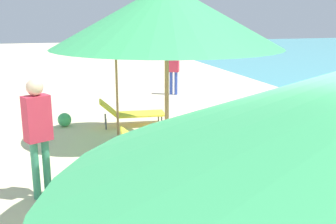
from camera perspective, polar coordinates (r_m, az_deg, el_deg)
The scene contains 8 objects.
umbrella_second at distance 4.53m, azimuth -0.19°, elevation 13.60°, with size 2.59×2.59×3.04m.
lounger_second_shoreside at distance 6.17m, azimuth 1.96°, elevation -8.30°, with size 1.22×0.73×0.61m.
umbrella_farthest at distance 8.31m, azimuth -7.57°, elevation 10.68°, with size 2.55×2.55×2.51m.
lounger_farthest_shoreside at distance 9.72m, azimuth -5.36°, elevation -0.05°, with size 1.62×0.74×0.65m.
lounger_farthest_inland at distance 7.61m, azimuth -1.82°, elevation -4.32°, with size 1.44×0.73×0.55m.
person_walking_near at distance 5.97m, azimuth -18.17°, elevation -1.97°, with size 0.42×0.36×1.78m.
person_walking_far at distance 13.43m, azimuth 0.80°, elevation 6.51°, with size 0.42×0.37×1.57m.
beach_ball at distance 9.96m, azimuth -14.61°, elevation -1.08°, with size 0.33×0.33×0.33m, color #3FB266.
Camera 1 is at (-1.91, -0.93, 2.63)m, focal length 42.52 mm.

